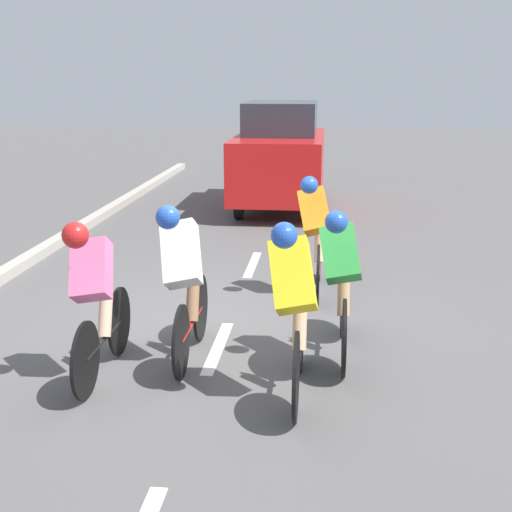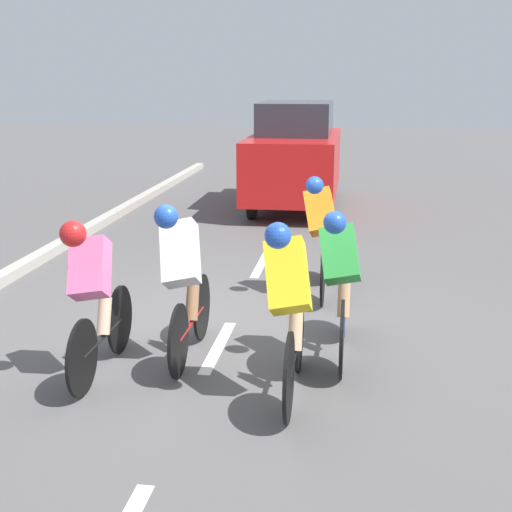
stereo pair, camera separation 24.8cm
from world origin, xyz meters
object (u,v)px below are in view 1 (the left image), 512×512
(support_car, at_px, (280,156))
(cyclist_yellow, at_px, (295,306))
(cyclist_pink, at_px, (95,295))
(cyclist_orange, at_px, (316,233))
(cyclist_green, at_px, (341,281))
(cyclist_white, at_px, (184,279))

(support_car, bearing_deg, cyclist_yellow, 94.80)
(cyclist_pink, distance_m, cyclist_orange, 3.31)
(cyclist_pink, bearing_deg, support_car, -96.78)
(cyclist_green, relative_size, cyclist_white, 1.06)
(cyclist_pink, height_order, support_car, support_car)
(cyclist_green, height_order, cyclist_yellow, cyclist_yellow)
(cyclist_white, relative_size, support_car, 0.42)
(cyclist_green, height_order, cyclist_white, cyclist_white)
(cyclist_yellow, distance_m, cyclist_orange, 2.94)
(support_car, bearing_deg, cyclist_white, 87.71)
(cyclist_orange, bearing_deg, support_car, -81.71)
(cyclist_orange, bearing_deg, cyclist_white, 62.64)
(cyclist_yellow, bearing_deg, support_car, -85.20)
(cyclist_green, bearing_deg, cyclist_orange, -82.07)
(cyclist_green, xyz_separation_m, cyclist_pink, (2.15, 0.73, 0.02))
(cyclist_orange, bearing_deg, cyclist_pink, 55.75)
(cyclist_yellow, bearing_deg, cyclist_white, -32.68)
(cyclist_yellow, relative_size, cyclist_pink, 1.04)
(cyclist_yellow, bearing_deg, cyclist_orange, -92.18)
(cyclist_green, distance_m, cyclist_pink, 2.26)
(cyclist_yellow, distance_m, cyclist_pink, 1.76)
(cyclist_pink, distance_m, cyclist_white, 0.84)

